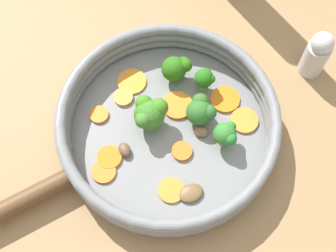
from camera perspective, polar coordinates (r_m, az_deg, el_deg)
ground_plane at (r=0.70m, az=-0.00°, el=-0.91°), size 4.00×4.00×0.00m
skillet at (r=0.70m, az=-0.00°, el=-0.71°), size 0.30×0.30×0.01m
skillet_rim_wall at (r=0.67m, az=-0.00°, el=0.35°), size 0.32×0.32×0.05m
skillet_rivet_left at (r=0.69m, az=-11.89°, el=-2.51°), size 0.01×0.01×0.01m
skillet_rivet_right at (r=0.66m, az=-8.72°, el=-8.83°), size 0.01×0.01×0.01m
carrot_slice_0 at (r=0.66m, az=0.39°, el=-7.85°), size 0.05×0.05×0.00m
carrot_slice_1 at (r=0.70m, az=9.28°, el=0.67°), size 0.05×0.05×0.00m
carrot_slice_2 at (r=0.68m, az=1.71°, el=-3.08°), size 0.04×0.04×0.01m
carrot_slice_3 at (r=0.68m, az=-7.16°, el=-3.81°), size 0.05×0.05×0.00m
carrot_slice_4 at (r=0.67m, az=-7.84°, el=-5.53°), size 0.05×0.05×0.00m
carrot_slice_5 at (r=0.71m, az=-5.46°, el=3.50°), size 0.04×0.04×0.01m
carrot_slice_6 at (r=0.73m, az=-4.43°, el=5.43°), size 0.06×0.06×0.00m
carrot_slice_7 at (r=0.71m, az=1.15°, el=2.55°), size 0.06×0.06×0.01m
carrot_slice_8 at (r=0.72m, az=6.96°, el=3.25°), size 0.06×0.06×0.00m
carrot_slice_9 at (r=0.71m, az=-8.40°, el=1.38°), size 0.04×0.04×0.00m
broccoli_floret_0 at (r=0.71m, az=1.22°, el=7.06°), size 0.04×0.04×0.05m
broccoli_floret_1 at (r=0.70m, az=4.49°, el=5.78°), size 0.03×0.03×0.04m
broccoli_floret_2 at (r=0.67m, az=-2.26°, el=1.59°), size 0.05×0.05×0.05m
broccoli_floret_3 at (r=0.68m, az=4.01°, el=1.89°), size 0.04×0.05×0.04m
broccoli_floret_4 at (r=0.66m, az=7.07°, el=-1.03°), size 0.03×0.03×0.05m
mushroom_piece_0 at (r=0.68m, az=4.02°, el=-0.95°), size 0.03×0.02×0.01m
mushroom_piece_1 at (r=0.67m, az=-5.30°, el=-2.91°), size 0.03×0.03×0.01m
mushroom_piece_2 at (r=0.65m, az=2.83°, el=-8.17°), size 0.04×0.04×0.01m
salt_shaker at (r=0.75m, az=17.69°, el=8.36°), size 0.04×0.04×0.09m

